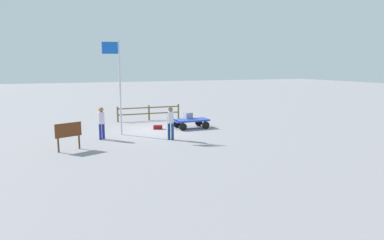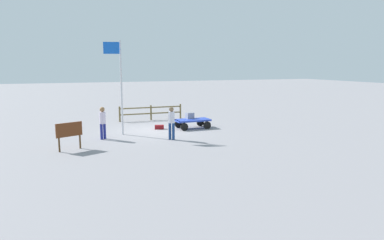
{
  "view_description": "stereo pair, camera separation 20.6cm",
  "coord_description": "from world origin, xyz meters",
  "px_view_note": "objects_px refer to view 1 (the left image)",
  "views": [
    {
      "loc": [
        5.19,
        19.35,
        3.83
      ],
      "look_at": [
        -0.1,
        6.0,
        1.52
      ],
      "focal_mm": 31.91,
      "sensor_mm": 36.0,
      "label": 1
    },
    {
      "loc": [
        5.0,
        19.43,
        3.83
      ],
      "look_at": [
        -0.1,
        6.0,
        1.52
      ],
      "focal_mm": 31.91,
      "sensor_mm": 36.0,
      "label": 2
    }
  ],
  "objects_px": {
    "suitcase_maroon": "(188,116)",
    "signboard": "(68,132)",
    "suitcase_grey": "(158,127)",
    "worker_lead": "(171,121)",
    "worker_trailing": "(101,121)",
    "flagpole": "(118,79)",
    "luggage_cart": "(191,121)"
  },
  "relations": [
    {
      "from": "luggage_cart",
      "to": "flagpole",
      "type": "height_order",
      "value": "flagpole"
    },
    {
      "from": "flagpole",
      "to": "worker_lead",
      "type": "bearing_deg",
      "value": 135.88
    },
    {
      "from": "luggage_cart",
      "to": "signboard",
      "type": "relative_size",
      "value": 1.68
    },
    {
      "from": "worker_lead",
      "to": "worker_trailing",
      "type": "distance_m",
      "value": 3.59
    },
    {
      "from": "suitcase_grey",
      "to": "worker_trailing",
      "type": "bearing_deg",
      "value": 25.97
    },
    {
      "from": "suitcase_maroon",
      "to": "suitcase_grey",
      "type": "height_order",
      "value": "suitcase_maroon"
    },
    {
      "from": "signboard",
      "to": "suitcase_grey",
      "type": "bearing_deg",
      "value": -145.31
    },
    {
      "from": "suitcase_grey",
      "to": "signboard",
      "type": "xyz_separation_m",
      "value": [
        5.19,
        3.59,
        0.74
      ]
    },
    {
      "from": "worker_lead",
      "to": "flagpole",
      "type": "bearing_deg",
      "value": -44.12
    },
    {
      "from": "suitcase_maroon",
      "to": "signboard",
      "type": "distance_m",
      "value": 7.92
    },
    {
      "from": "worker_trailing",
      "to": "luggage_cart",
      "type": "bearing_deg",
      "value": -167.19
    },
    {
      "from": "suitcase_grey",
      "to": "flagpole",
      "type": "bearing_deg",
      "value": 19.49
    },
    {
      "from": "worker_lead",
      "to": "flagpole",
      "type": "xyz_separation_m",
      "value": [
        2.27,
        -2.2,
        2.09
      ]
    },
    {
      "from": "suitcase_maroon",
      "to": "worker_lead",
      "type": "distance_m",
      "value": 3.65
    },
    {
      "from": "suitcase_grey",
      "to": "signboard",
      "type": "relative_size",
      "value": 0.47
    },
    {
      "from": "worker_trailing",
      "to": "signboard",
      "type": "relative_size",
      "value": 1.33
    },
    {
      "from": "luggage_cart",
      "to": "suitcase_maroon",
      "type": "xyz_separation_m",
      "value": [
        0.03,
        -0.36,
        0.32
      ]
    },
    {
      "from": "flagpole",
      "to": "suitcase_grey",
      "type": "bearing_deg",
      "value": -160.51
    },
    {
      "from": "luggage_cart",
      "to": "signboard",
      "type": "xyz_separation_m",
      "value": [
        7.14,
        3.13,
        0.44
      ]
    },
    {
      "from": "worker_trailing",
      "to": "signboard",
      "type": "height_order",
      "value": "worker_trailing"
    },
    {
      "from": "suitcase_grey",
      "to": "worker_trailing",
      "type": "xyz_separation_m",
      "value": [
        3.5,
        1.71,
        0.87
      ]
    },
    {
      "from": "suitcase_grey",
      "to": "flagpole",
      "type": "relative_size",
      "value": 0.12
    },
    {
      "from": "suitcase_grey",
      "to": "worker_lead",
      "type": "height_order",
      "value": "worker_lead"
    },
    {
      "from": "flagpole",
      "to": "signboard",
      "type": "distance_m",
      "value": 4.45
    },
    {
      "from": "suitcase_maroon",
      "to": "worker_trailing",
      "type": "height_order",
      "value": "worker_trailing"
    },
    {
      "from": "worker_lead",
      "to": "worker_trailing",
      "type": "relative_size",
      "value": 1.0
    },
    {
      "from": "worker_lead",
      "to": "worker_trailing",
      "type": "xyz_separation_m",
      "value": [
        3.32,
        -1.37,
        0.0
      ]
    },
    {
      "from": "luggage_cart",
      "to": "signboard",
      "type": "bearing_deg",
      "value": 23.63
    },
    {
      "from": "suitcase_grey",
      "to": "signboard",
      "type": "height_order",
      "value": "signboard"
    },
    {
      "from": "suitcase_grey",
      "to": "worker_trailing",
      "type": "distance_m",
      "value": 3.99
    },
    {
      "from": "suitcase_grey",
      "to": "signboard",
      "type": "distance_m",
      "value": 6.35
    },
    {
      "from": "flagpole",
      "to": "signboard",
      "type": "relative_size",
      "value": 4.04
    }
  ]
}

